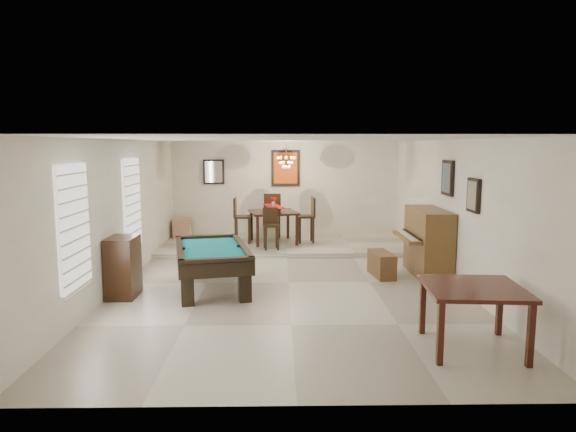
{
  "coord_description": "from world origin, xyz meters",
  "views": [
    {
      "loc": [
        -0.17,
        -9.16,
        2.5
      ],
      "look_at": [
        0.0,
        0.6,
        1.15
      ],
      "focal_mm": 32.0,
      "sensor_mm": 36.0,
      "label": 1
    }
  ],
  "objects_px": {
    "piano_bench": "(382,264)",
    "apothecary_chest": "(123,267)",
    "pool_table": "(212,269)",
    "dining_chair_west": "(243,220)",
    "flower_vase": "(273,201)",
    "chandelier": "(286,158)",
    "upright_piano": "(420,242)",
    "corner_bench": "(182,228)",
    "dining_chair_north": "(273,215)",
    "square_table": "(472,318)",
    "dining_chair_east": "(306,220)",
    "dining_chair_south": "(271,229)",
    "dining_table": "(273,225)"
  },
  "relations": [
    {
      "from": "flower_vase",
      "to": "dining_chair_west",
      "type": "distance_m",
      "value": 0.89
    },
    {
      "from": "dining_chair_east",
      "to": "square_table",
      "type": "bearing_deg",
      "value": 9.6
    },
    {
      "from": "piano_bench",
      "to": "pool_table",
      "type": "bearing_deg",
      "value": -165.39
    },
    {
      "from": "pool_table",
      "to": "upright_piano",
      "type": "xyz_separation_m",
      "value": [
        3.9,
        0.9,
        0.28
      ]
    },
    {
      "from": "dining_chair_west",
      "to": "corner_bench",
      "type": "relative_size",
      "value": 2.04
    },
    {
      "from": "pool_table",
      "to": "chandelier",
      "type": "bearing_deg",
      "value": 57.11
    },
    {
      "from": "piano_bench",
      "to": "dining_chair_west",
      "type": "distance_m",
      "value": 4.07
    },
    {
      "from": "square_table",
      "to": "flower_vase",
      "type": "distance_m",
      "value": 6.91
    },
    {
      "from": "dining_chair_north",
      "to": "dining_chair_west",
      "type": "height_order",
      "value": "dining_chair_north"
    },
    {
      "from": "square_table",
      "to": "flower_vase",
      "type": "bearing_deg",
      "value": 111.49
    },
    {
      "from": "dining_chair_south",
      "to": "dining_chair_west",
      "type": "xyz_separation_m",
      "value": [
        -0.71,
        0.81,
        0.08
      ]
    },
    {
      "from": "flower_vase",
      "to": "chandelier",
      "type": "xyz_separation_m",
      "value": [
        0.31,
        -0.06,
        1.06
      ]
    },
    {
      "from": "piano_bench",
      "to": "apothecary_chest",
      "type": "distance_m",
      "value": 4.73
    },
    {
      "from": "upright_piano",
      "to": "flower_vase",
      "type": "bearing_deg",
      "value": 136.06
    },
    {
      "from": "flower_vase",
      "to": "dining_chair_north",
      "type": "height_order",
      "value": "dining_chair_north"
    },
    {
      "from": "upright_piano",
      "to": "apothecary_chest",
      "type": "bearing_deg",
      "value": -165.85
    },
    {
      "from": "piano_bench",
      "to": "dining_chair_south",
      "type": "height_order",
      "value": "dining_chair_south"
    },
    {
      "from": "dining_chair_west",
      "to": "corner_bench",
      "type": "xyz_separation_m",
      "value": [
        -1.63,
        0.8,
        -0.31
      ]
    },
    {
      "from": "dining_chair_west",
      "to": "dining_chair_east",
      "type": "height_order",
      "value": "dining_chair_east"
    },
    {
      "from": "dining_table",
      "to": "chandelier",
      "type": "relative_size",
      "value": 1.81
    },
    {
      "from": "apothecary_chest",
      "to": "chandelier",
      "type": "height_order",
      "value": "chandelier"
    },
    {
      "from": "square_table",
      "to": "dining_chair_east",
      "type": "height_order",
      "value": "dining_chair_east"
    },
    {
      "from": "corner_bench",
      "to": "flower_vase",
      "type": "bearing_deg",
      "value": -19.13
    },
    {
      "from": "apothecary_chest",
      "to": "dining_chair_north",
      "type": "bearing_deg",
      "value": 63.28
    },
    {
      "from": "apothecary_chest",
      "to": "flower_vase",
      "type": "xyz_separation_m",
      "value": [
        2.45,
        4.09,
        0.64
      ]
    },
    {
      "from": "corner_bench",
      "to": "chandelier",
      "type": "height_order",
      "value": "chandelier"
    },
    {
      "from": "upright_piano",
      "to": "dining_chair_west",
      "type": "distance_m",
      "value": 4.56
    },
    {
      "from": "piano_bench",
      "to": "dining_chair_east",
      "type": "xyz_separation_m",
      "value": [
        -1.31,
        2.87,
        0.44
      ]
    },
    {
      "from": "piano_bench",
      "to": "apothecary_chest",
      "type": "relative_size",
      "value": 0.83
    },
    {
      "from": "apothecary_chest",
      "to": "dining_chair_west",
      "type": "bearing_deg",
      "value": 67.66
    },
    {
      "from": "apothecary_chest",
      "to": "dining_chair_south",
      "type": "relative_size",
      "value": 1.06
    },
    {
      "from": "piano_bench",
      "to": "corner_bench",
      "type": "xyz_separation_m",
      "value": [
        -4.5,
        3.66,
        0.13
      ]
    },
    {
      "from": "dining_chair_west",
      "to": "square_table",
      "type": "bearing_deg",
      "value": -152.82
    },
    {
      "from": "flower_vase",
      "to": "dining_chair_north",
      "type": "xyz_separation_m",
      "value": [
        -0.03,
        0.71,
        -0.44
      ]
    },
    {
      "from": "dining_chair_west",
      "to": "dining_chair_east",
      "type": "distance_m",
      "value": 1.55
    },
    {
      "from": "apothecary_chest",
      "to": "dining_chair_east",
      "type": "relative_size",
      "value": 0.9
    },
    {
      "from": "flower_vase",
      "to": "corner_bench",
      "type": "relative_size",
      "value": 0.45
    },
    {
      "from": "square_table",
      "to": "dining_chair_south",
      "type": "bearing_deg",
      "value": 114.54
    },
    {
      "from": "corner_bench",
      "to": "dining_chair_west",
      "type": "bearing_deg",
      "value": -26.2
    },
    {
      "from": "dining_chair_west",
      "to": "chandelier",
      "type": "xyz_separation_m",
      "value": [
        1.07,
        -0.09,
        1.53
      ]
    },
    {
      "from": "dining_table",
      "to": "corner_bench",
      "type": "height_order",
      "value": "dining_table"
    },
    {
      "from": "upright_piano",
      "to": "flower_vase",
      "type": "height_order",
      "value": "upright_piano"
    },
    {
      "from": "dining_chair_north",
      "to": "dining_chair_east",
      "type": "distance_m",
      "value": 1.06
    },
    {
      "from": "pool_table",
      "to": "square_table",
      "type": "relative_size",
      "value": 1.88
    },
    {
      "from": "flower_vase",
      "to": "dining_chair_west",
      "type": "height_order",
      "value": "flower_vase"
    },
    {
      "from": "dining_chair_west",
      "to": "chandelier",
      "type": "relative_size",
      "value": 1.84
    },
    {
      "from": "upright_piano",
      "to": "corner_bench",
      "type": "xyz_separation_m",
      "value": [
        -5.25,
        3.58,
        -0.28
      ]
    },
    {
      "from": "pool_table",
      "to": "dining_chair_west",
      "type": "height_order",
      "value": "dining_chair_west"
    },
    {
      "from": "flower_vase",
      "to": "piano_bench",
      "type": "bearing_deg",
      "value": -53.34
    },
    {
      "from": "square_table",
      "to": "dining_chair_south",
      "type": "height_order",
      "value": "dining_chair_south"
    }
  ]
}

